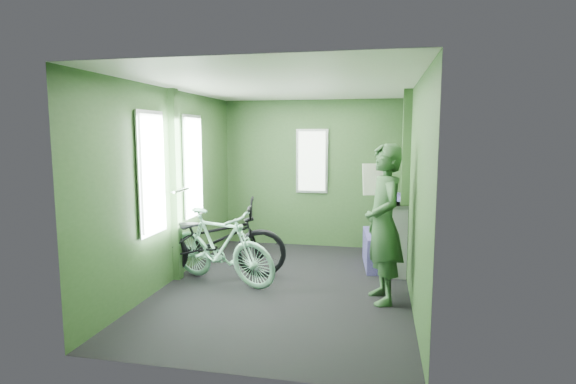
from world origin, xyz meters
name	(u,v)px	position (x,y,z in m)	size (l,w,h in m)	color
room	(284,164)	(-0.04, 0.04, 1.44)	(4.00, 4.02, 2.31)	black
bicycle_black	(212,278)	(-0.96, 0.11, 0.00)	(0.64, 1.83, 0.96)	black
bicycle_mint	(221,284)	(-0.78, -0.08, 0.00)	(0.43, 1.53, 0.92)	#89D3AF
passenger	(384,224)	(1.10, -0.26, 0.84)	(0.56, 0.72, 1.67)	#2A4C29
waste_box	(396,239)	(1.26, 0.70, 0.45)	(0.27, 0.37, 0.91)	slate
bench_seat	(386,246)	(1.15, 1.05, 0.28)	(0.59, 0.95, 0.95)	navy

